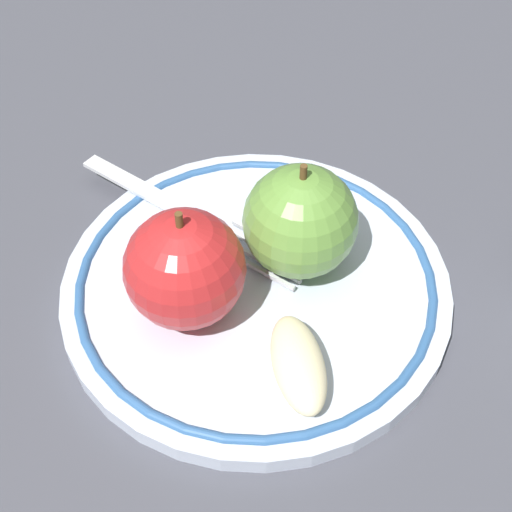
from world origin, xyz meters
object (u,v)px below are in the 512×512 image
object	(u,v)px
plate	(256,285)
apple_red_whole	(305,223)
apple_second_whole	(185,269)
fork	(183,211)
apple_slice_front	(298,364)

from	to	relation	value
plate	apple_red_whole	distance (m)	0.05
apple_second_whole	apple_red_whole	bearing A→B (deg)	148.50
apple_second_whole	fork	size ratio (longest dim) A/B	0.42
apple_slice_front	fork	world-z (taller)	apple_slice_front
apple_red_whole	fork	distance (m)	0.10
apple_red_whole	apple_second_whole	world-z (taller)	same
fork	apple_second_whole	bearing A→B (deg)	-47.39
fork	plate	bearing A→B (deg)	-13.12
plate	apple_red_whole	xyz separation A→B (m)	(-0.03, 0.02, 0.04)
apple_red_whole	fork	world-z (taller)	apple_red_whole
apple_second_whole	fork	distance (m)	0.09
plate	apple_slice_front	xyz separation A→B (m)	(0.05, 0.06, 0.02)
plate	apple_second_whole	xyz separation A→B (m)	(0.04, -0.02, 0.04)
plate	apple_second_whole	size ratio (longest dim) A/B	3.09
plate	fork	size ratio (longest dim) A/B	1.30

